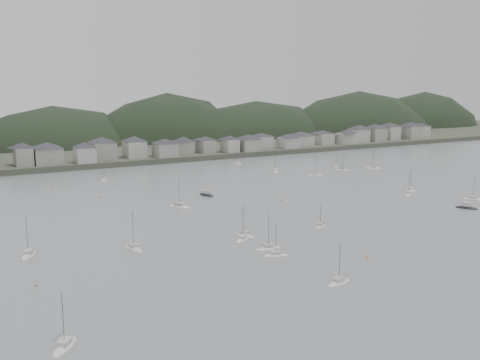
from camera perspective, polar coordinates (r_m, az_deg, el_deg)
ground at (r=154.81m, az=14.08°, el=-6.37°), size 900.00×900.00×0.00m
far_shore_land at (r=416.51m, az=-15.32°, el=3.93°), size 900.00×250.00×3.00m
forested_ridge at (r=394.77m, az=-13.61°, el=1.82°), size 851.55×103.94×102.57m
waterfront_town at (r=330.06m, az=-1.78°, el=4.04°), size 451.48×28.46×12.92m
sailboat_lead at (r=261.71m, az=7.96°, el=0.51°), size 7.40×7.03×10.60m
moored_fleet at (r=198.38m, az=0.90°, el=-2.42°), size 236.93×178.01×12.97m
motor_launch_near at (r=206.15m, az=22.92°, el=-2.71°), size 6.11×7.87×3.81m
motor_launch_far at (r=212.58m, az=-3.59°, el=-1.57°), size 4.38×8.80×4.00m
mooring_buoys at (r=187.52m, az=-1.18°, el=-3.16°), size 132.24×148.92×0.70m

